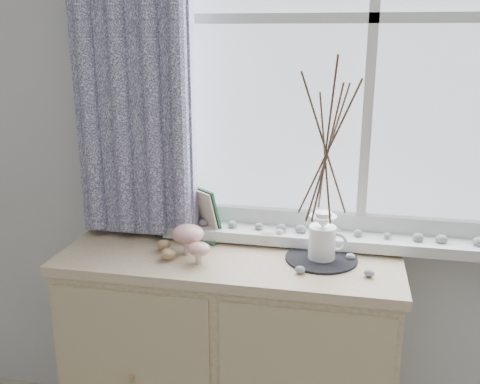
{
  "coord_description": "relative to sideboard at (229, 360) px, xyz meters",
  "views": [
    {
      "loc": [
        0.24,
        0.06,
        1.6
      ],
      "look_at": [
        -0.1,
        1.7,
        1.1
      ],
      "focal_mm": 40.0,
      "sensor_mm": 36.0,
      "label": 1
    }
  ],
  "objects": [
    {
      "name": "botanical_book",
      "position": [
        -0.19,
        0.12,
        0.53
      ],
      "size": [
        0.31,
        0.19,
        0.21
      ],
      "primitive_type": null,
      "rotation": [
        0.0,
        0.0,
        -0.2
      ],
      "color": "#1E402B",
      "rests_on": "sideboard"
    },
    {
      "name": "crocheted_doily",
      "position": [
        0.32,
        0.03,
        0.43
      ],
      "size": [
        0.25,
        0.25,
        0.01
      ],
      "primitive_type": "cylinder",
      "color": "black",
      "rests_on": "sideboard"
    },
    {
      "name": "toadstool_cluster",
      "position": [
        -0.13,
        -0.03,
        0.49
      ],
      "size": [
        0.16,
        0.17,
        0.11
      ],
      "color": "white",
      "rests_on": "sideboard"
    },
    {
      "name": "sideboard",
      "position": [
        0.0,
        0.0,
        0.0
      ],
      "size": [
        1.2,
        0.45,
        0.85
      ],
      "color": "beige",
      "rests_on": "ground"
    },
    {
      "name": "wooden_eggs",
      "position": [
        -0.21,
        -0.05,
        0.45
      ],
      "size": [
        0.09,
        0.11,
        0.06
      ],
      "color": "tan",
      "rests_on": "sideboard"
    },
    {
      "name": "songbird_figurine",
      "position": [
        0.12,
        0.12,
        0.46
      ],
      "size": [
        0.14,
        0.08,
        0.07
      ],
      "primitive_type": null,
      "rotation": [
        0.0,
        0.0,
        0.15
      ],
      "color": "silver",
      "rests_on": "sideboard"
    },
    {
      "name": "twig_pitcher",
      "position": [
        0.32,
        0.03,
        0.83
      ],
      "size": [
        0.3,
        0.3,
        0.7
      ],
      "rotation": [
        0.0,
        0.0,
        -0.22
      ],
      "color": "white",
      "rests_on": "crocheted_doily"
    },
    {
      "name": "sideboard_pebbles",
      "position": [
        0.33,
        0.01,
        0.44
      ],
      "size": [
        0.33,
        0.23,
        0.02
      ],
      "color": "gray",
      "rests_on": "sideboard"
    }
  ]
}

